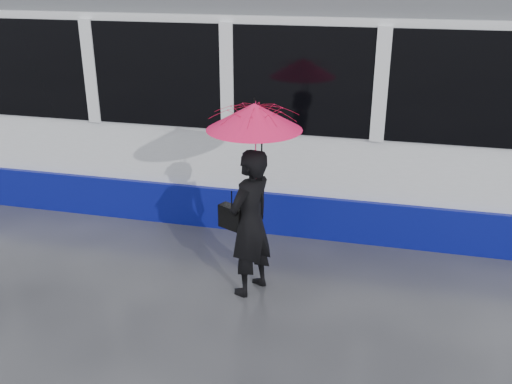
# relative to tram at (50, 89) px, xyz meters

# --- Properties ---
(ground) EXTENTS (90.00, 90.00, 0.00)m
(ground) POSITION_rel_tram_xyz_m (3.46, -2.50, -1.64)
(ground) COLOR #27272C
(ground) RESTS_ON ground
(rails) EXTENTS (34.00, 1.51, 0.02)m
(rails) POSITION_rel_tram_xyz_m (3.46, -0.00, -1.63)
(rails) COLOR #3F3D38
(rails) RESTS_ON ground
(tram) EXTENTS (26.00, 2.56, 3.35)m
(tram) POSITION_rel_tram_xyz_m (0.00, 0.00, 0.00)
(tram) COLOR white
(tram) RESTS_ON ground
(woman) EXTENTS (0.65, 0.76, 1.75)m
(woman) POSITION_rel_tram_xyz_m (4.21, -2.80, -0.76)
(woman) COLOR black
(woman) RESTS_ON ground
(umbrella) EXTENTS (1.37, 1.37, 1.18)m
(umbrella) POSITION_rel_tram_xyz_m (4.26, -2.80, 0.28)
(umbrella) COLOR #E0125E
(umbrella) RESTS_ON ground
(handbag) EXTENTS (0.34, 0.25, 0.45)m
(handbag) POSITION_rel_tram_xyz_m (3.99, -2.78, -0.72)
(handbag) COLOR black
(handbag) RESTS_ON ground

